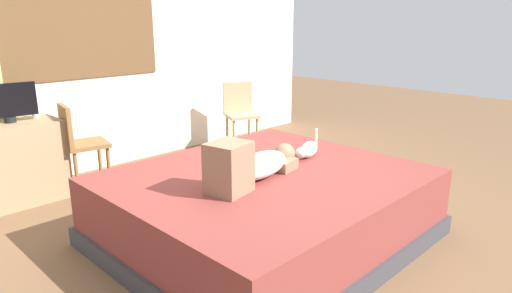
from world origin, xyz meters
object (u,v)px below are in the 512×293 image
at_px(desk, 9,163).
at_px(tv_monitor, 7,102).
at_px(bed, 265,207).
at_px(cup, 35,112).
at_px(cat, 308,150).
at_px(person_lying, 253,165).
at_px(chair_by_desk, 78,141).
at_px(chair_spare, 240,111).

bearing_deg(desk, tv_monitor, -0.00).
relative_size(desk, tv_monitor, 1.88).
xyz_separation_m(desk, tv_monitor, (0.07, -0.00, 0.55)).
bearing_deg(tv_monitor, bed, -64.33).
relative_size(tv_monitor, cup, 4.96).
xyz_separation_m(bed, cat, (0.54, 0.04, 0.34)).
relative_size(person_lying, cup, 9.73).
relative_size(cat, desk, 0.39).
height_order(person_lying, cat, person_lying).
relative_size(cup, chair_by_desk, 0.11).
bearing_deg(desk, chair_spare, -4.61).
height_order(bed, chair_by_desk, chair_by_desk).
height_order(person_lying, cup, person_lying).
bearing_deg(cat, bed, -176.24).
bearing_deg(cup, bed, -70.24).
bearing_deg(cup, tv_monitor, -166.63).
xyz_separation_m(person_lying, chair_by_desk, (-0.37, 2.01, -0.13)).
bearing_deg(chair_by_desk, chair_spare, -0.86).
xyz_separation_m(bed, tv_monitor, (-1.04, 2.17, 0.66)).
distance_m(person_lying, desk, 2.41).
distance_m(tv_monitor, chair_by_desk, 0.69).
xyz_separation_m(desk, cup, (0.31, 0.06, 0.42)).
bearing_deg(desk, bed, -62.90).
bearing_deg(bed, cat, 3.76).
height_order(cat, desk, same).
bearing_deg(desk, person_lying, -66.58).
distance_m(person_lying, cat, 0.70).
distance_m(cat, cup, 2.57).
relative_size(bed, person_lying, 2.35).
distance_m(desk, chair_spare, 2.69).
bearing_deg(chair_by_desk, tv_monitor, 160.26).
distance_m(tv_monitor, cup, 0.28).
height_order(tv_monitor, chair_by_desk, tv_monitor).
bearing_deg(bed, desk, 117.10).
bearing_deg(desk, cup, 10.53).
bearing_deg(cup, cat, -58.56).
relative_size(person_lying, tv_monitor, 1.96).
distance_m(person_lying, chair_by_desk, 2.05).
distance_m(bed, desk, 2.44).
xyz_separation_m(cat, cup, (-1.34, 2.19, 0.19)).
xyz_separation_m(tv_monitor, chair_spare, (2.61, -0.22, -0.41)).
height_order(desk, chair_spare, chair_spare).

